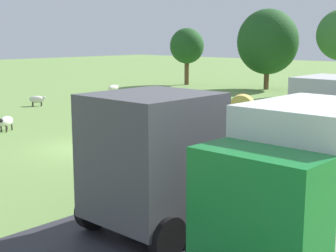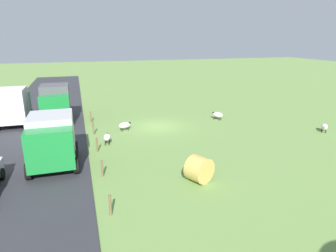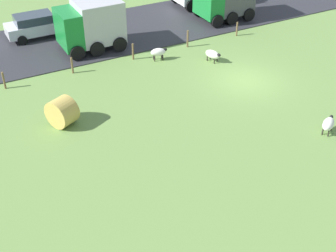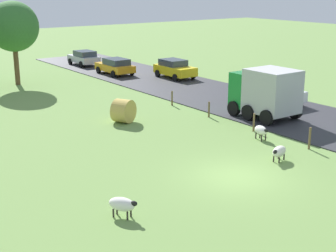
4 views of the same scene
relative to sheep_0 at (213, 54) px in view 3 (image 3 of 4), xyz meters
name	(u,v)px [view 3 (image 3 of 4)]	position (x,y,z in m)	size (l,w,h in m)	color
ground_plane	(245,81)	(-3.08, -0.30, -0.48)	(160.00, 160.00, 0.00)	#6B8E47
road_strip	(163,22)	(7.31, -0.30, -0.45)	(8.00, 80.00, 0.06)	#2D2D33
sheep_0	(213,54)	(0.00, 0.00, 0.00)	(1.21, 0.82, 0.75)	silver
sheep_2	(328,124)	(-9.30, -0.72, 0.03)	(0.99, 1.16, 0.77)	white
sheep_4	(158,52)	(1.81, 2.92, 0.06)	(0.68, 1.12, 0.79)	white
hay_bale_0	(62,112)	(-2.47, 10.52, 0.25)	(1.47, 1.47, 1.04)	tan
fence_post_0	(237,29)	(2.66, -3.73, 0.02)	(0.12, 0.12, 1.01)	brown
fence_post_1	(188,39)	(2.66, 0.29, 0.11)	(0.12, 0.12, 1.18)	brown
fence_post_2	(133,52)	(2.66, 4.31, 0.05)	(0.12, 0.12, 1.08)	brown
fence_post_3	(72,65)	(2.66, 8.33, 0.03)	(0.12, 0.12, 1.03)	brown
fence_post_4	(4,80)	(2.66, 12.35, 0.04)	(0.12, 0.12, 1.04)	brown
truck_0	(91,24)	(5.38, 6.02, 1.27)	(2.88, 4.06, 3.17)	#197F33
car_2	(38,25)	(9.03, 8.64, 0.42)	(2.03, 4.59, 1.62)	silver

